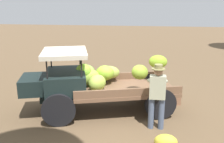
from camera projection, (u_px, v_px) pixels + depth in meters
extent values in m
plane|color=brown|center=(101.00, 110.00, 7.64)|extent=(60.00, 60.00, 0.00)
cube|color=black|center=(109.00, 95.00, 7.52)|extent=(3.94, 1.63, 0.16)
cylinder|color=black|center=(58.00, 110.00, 6.56)|extent=(0.90, 0.41, 0.90)
cylinder|color=black|center=(61.00, 90.00, 8.09)|extent=(0.90, 0.41, 0.90)
cylinder|color=black|center=(160.00, 104.00, 6.97)|extent=(0.90, 0.41, 0.90)
cylinder|color=black|center=(145.00, 86.00, 8.50)|extent=(0.90, 0.41, 0.90)
cube|color=brown|center=(123.00, 89.00, 7.54)|extent=(3.38, 2.55, 0.10)
cube|color=brown|center=(129.00, 93.00, 6.74)|extent=(2.88, 0.99, 0.22)
cube|color=brown|center=(119.00, 76.00, 8.26)|extent=(2.88, 0.99, 0.22)
cube|color=black|center=(66.00, 81.00, 7.21)|extent=(1.51, 1.78, 0.55)
cube|color=black|center=(34.00, 84.00, 7.09)|extent=(0.99, 1.23, 0.44)
cylinder|color=black|center=(47.00, 69.00, 6.38)|extent=(0.04, 0.04, 0.55)
cylinder|color=black|center=(51.00, 58.00, 7.61)|extent=(0.04, 0.04, 0.55)
cylinder|color=black|center=(81.00, 67.00, 6.51)|extent=(0.04, 0.04, 0.55)
cylinder|color=black|center=(80.00, 57.00, 7.74)|extent=(0.04, 0.04, 0.55)
cube|color=beige|center=(64.00, 53.00, 6.99)|extent=(1.62, 1.82, 0.12)
ellipsoid|color=#8DAB38|center=(89.00, 77.00, 7.47)|extent=(0.81, 0.73, 0.57)
ellipsoid|color=#A6C246|center=(97.00, 83.00, 7.09)|extent=(0.70, 0.74, 0.52)
ellipsoid|color=#90BE33|center=(105.00, 73.00, 7.65)|extent=(0.59, 0.57, 0.53)
ellipsoid|color=#81BF44|center=(86.00, 73.00, 7.71)|extent=(0.67, 0.63, 0.49)
ellipsoid|color=#8DAD30|center=(140.00, 72.00, 6.95)|extent=(0.68, 0.68, 0.47)
ellipsoid|color=#83B933|center=(84.00, 71.00, 7.45)|extent=(0.57, 0.55, 0.51)
ellipsoid|color=#92BD2D|center=(158.00, 62.00, 7.88)|extent=(0.58, 0.40, 0.45)
ellipsoid|color=#96AB44|center=(109.00, 72.00, 7.95)|extent=(0.69, 0.49, 0.49)
cylinder|color=slate|center=(151.00, 113.00, 6.47)|extent=(0.15, 0.15, 0.84)
cylinder|color=slate|center=(161.00, 114.00, 6.43)|extent=(0.15, 0.15, 0.84)
cube|color=#B3B799|center=(158.00, 87.00, 6.26)|extent=(0.40, 0.25, 0.60)
cylinder|color=#B3B799|center=(154.00, 82.00, 6.34)|extent=(0.33, 0.37, 0.10)
cylinder|color=#B3B799|center=(162.00, 83.00, 6.32)|extent=(0.32, 0.38, 0.10)
sphere|color=#9A7055|center=(158.00, 71.00, 6.15)|extent=(0.22, 0.22, 0.22)
cylinder|color=olive|center=(158.00, 69.00, 6.13)|extent=(0.34, 0.34, 0.02)
cylinder|color=olive|center=(159.00, 66.00, 6.12)|extent=(0.20, 0.20, 0.10)
cube|color=#8C6146|center=(172.00, 98.00, 8.14)|extent=(0.53, 0.48, 0.38)
ellipsoid|color=gold|center=(166.00, 141.00, 5.61)|extent=(0.54, 0.35, 0.35)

